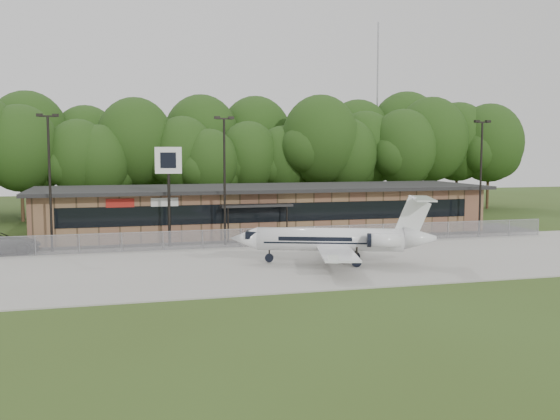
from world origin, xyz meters
name	(u,v)px	position (x,y,z in m)	size (l,w,h in m)	color
ground	(365,285)	(0.00, 0.00, 0.00)	(160.00, 160.00, 0.00)	#364819
apron	(319,260)	(0.00, 8.00, 0.04)	(64.00, 18.00, 0.08)	#9E9B93
parking_lot	(276,238)	(0.00, 19.50, 0.03)	(50.00, 9.00, 0.06)	#383835
terminal	(264,209)	(0.00, 23.94, 2.18)	(41.00, 11.65, 4.30)	olive
fence	(291,236)	(0.00, 15.00, 0.78)	(46.00, 0.04, 1.52)	gray
treeline	(228,151)	(0.00, 42.00, 7.50)	(72.00, 12.00, 15.00)	#203D13
radio_mast	(377,115)	(22.00, 48.00, 12.50)	(0.20, 0.20, 25.00)	gray
light_pole_left	(50,172)	(-18.00, 16.50, 5.98)	(1.55, 0.30, 10.23)	black
light_pole_mid	(224,171)	(-5.00, 16.50, 5.98)	(1.55, 0.30, 10.23)	black
light_pole_right	(481,169)	(18.00, 16.50, 5.98)	(1.55, 0.30, 10.23)	black
business_jet	(337,240)	(0.67, 6.21, 1.65)	(13.51, 12.09, 4.61)	silver
pole_sign	(169,171)	(-9.34, 16.80, 5.99)	(2.06, 0.65, 7.84)	black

